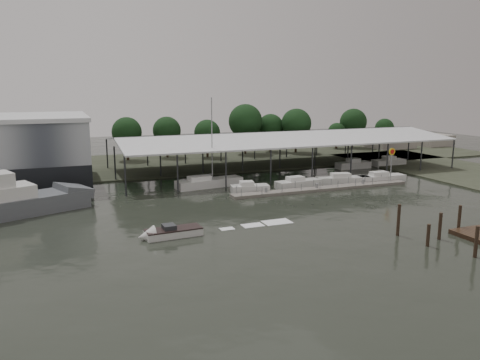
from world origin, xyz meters
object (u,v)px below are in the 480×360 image
object	(u,v)px
shell_fuel_sign	(392,159)
speedboat_underway	(168,233)
grey_trawler	(4,204)
white_sailboat	(208,183)

from	to	relation	value
shell_fuel_sign	speedboat_underway	bearing A→B (deg)	-160.69
grey_trawler	white_sailboat	world-z (taller)	white_sailboat
white_sailboat	speedboat_underway	size ratio (longest dim) A/B	0.77
shell_fuel_sign	grey_trawler	bearing A→B (deg)	179.06
shell_fuel_sign	white_sailboat	world-z (taller)	white_sailboat
grey_trawler	speedboat_underway	distance (m)	21.18
speedboat_underway	white_sailboat	bearing A→B (deg)	-120.51
white_sailboat	speedboat_underway	xyz separation A→B (m)	(-10.94, -21.29, -0.26)
shell_fuel_sign	grey_trawler	xyz separation A→B (m)	(-53.45, 0.88, -2.35)
shell_fuel_sign	grey_trawler	size ratio (longest dim) A/B	0.28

